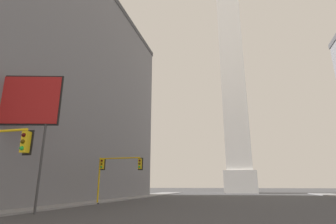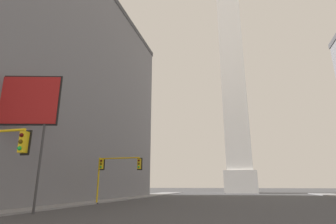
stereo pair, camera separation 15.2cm
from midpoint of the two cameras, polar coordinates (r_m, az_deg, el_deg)
sidewalk_left at (r=32.83m, az=-18.54°, el=-18.17°), size 5.00×87.55×0.15m
building_left at (r=42.84m, az=-27.33°, el=5.11°), size 21.02×45.98×31.69m
obelisk at (r=80.76m, az=13.85°, el=7.76°), size 8.32×8.32×69.65m
traffic_light_mid_left at (r=30.19m, az=-11.75°, el=-11.87°), size 5.28×0.51×4.96m
billboard_sign at (r=23.41m, az=-29.11°, el=1.70°), size 5.62×1.77×10.44m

